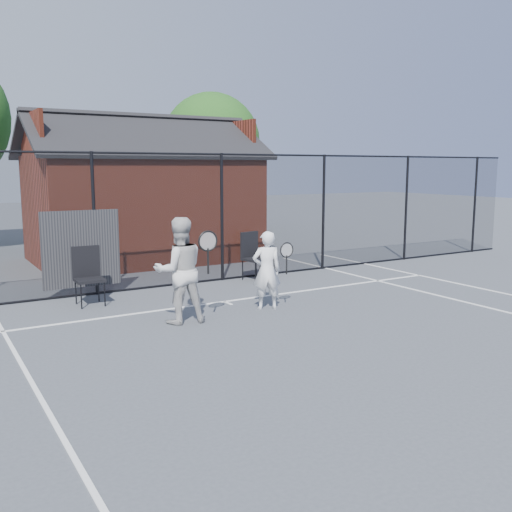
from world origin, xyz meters
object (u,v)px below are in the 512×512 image
chair_right (256,257)px  waste_bin (269,266)px  player_front (267,270)px  clubhouse (143,204)px  chair_left (89,277)px  player_back (180,270)px

chair_right → waste_bin: chair_right is taller
player_front → waste_bin: (1.64, 2.53, -0.43)m
chair_right → clubhouse: bearing=92.6°
clubhouse → player_front: 6.98m
chair_left → chair_right: 4.10m
player_front → waste_bin: 3.05m
player_front → chair_right: player_front is taller
chair_left → chair_right: same height
player_front → chair_left: bearing=144.0°
clubhouse → chair_right: 4.68m
player_front → chair_left: 3.47m
player_back → waste_bin: 4.32m
clubhouse → player_back: bearing=-105.0°
player_back → chair_left: (-1.01, 2.06, -0.36)m
chair_left → chair_right: bearing=8.0°
player_front → player_back: (-1.79, -0.03, 0.17)m
chair_left → player_front: bearing=-34.9°
clubhouse → player_back: (-1.87, -6.96, -0.69)m
clubhouse → player_front: (-0.08, -6.93, -0.86)m
player_back → chair_right: size_ratio=1.64×
chair_right → waste_bin: bearing=-12.6°
player_back → waste_bin: (3.43, 2.56, -0.60)m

